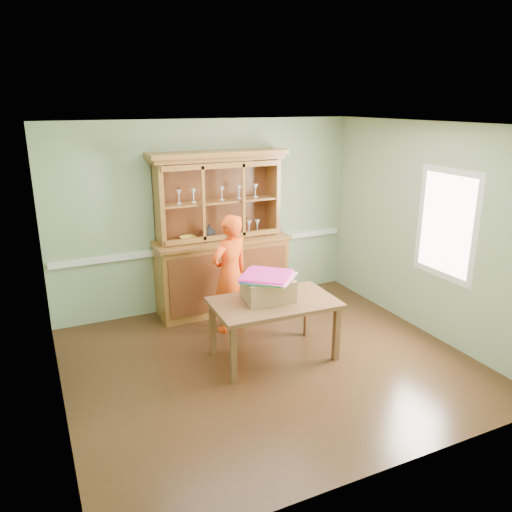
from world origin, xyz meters
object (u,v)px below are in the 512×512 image
cardboard_box (268,289)px  person (230,274)px  china_hutch (221,256)px  dining_table (274,308)px

cardboard_box → person: size_ratio=0.35×
china_hutch → cardboard_box: size_ratio=4.13×
china_hutch → person: 0.73m
dining_table → cardboard_box: 0.23m
china_hutch → person: bearing=-102.2°
person → cardboard_box: bearing=80.7°
china_hutch → dining_table: 1.64m
cardboard_box → china_hutch: bearing=89.3°
dining_table → china_hutch: bearing=92.9°
china_hutch → dining_table: (0.02, -1.63, -0.17)m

